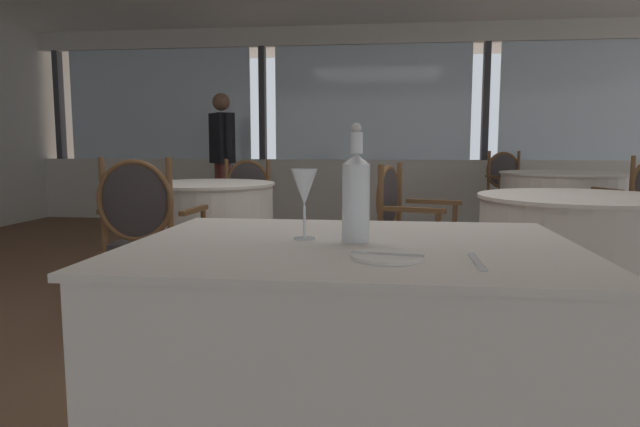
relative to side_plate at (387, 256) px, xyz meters
name	(u,v)px	position (x,y,z in m)	size (l,w,h in m)	color
ground_plane	(347,317)	(-0.23, 1.95, -0.77)	(15.06, 15.06, 0.00)	brown
window_wall_far	(371,145)	(-0.23, 6.30, 0.28)	(9.54, 0.14, 2.62)	beige
foreground_table	(351,371)	(-0.10, 0.22, -0.39)	(1.25, 0.95, 0.77)	white
side_plate	(387,256)	(0.00, 0.00, 0.00)	(0.18, 0.18, 0.01)	white
butter_knife	(387,254)	(0.00, 0.00, 0.01)	(0.18, 0.02, 0.00)	silver
dinner_fork	(477,262)	(0.21, -0.02, 0.00)	(0.19, 0.02, 0.00)	silver
water_bottle	(356,195)	(-0.09, 0.24, 0.13)	(0.08, 0.08, 0.34)	white
wine_glass	(304,189)	(-0.24, 0.25, 0.14)	(0.08, 0.08, 0.21)	white
background_table_0	(207,234)	(-1.35, 2.66, -0.39)	(1.03, 1.03, 0.77)	white
dining_chair_0_0	(244,201)	(-1.30, 3.59, -0.23)	(0.55, 0.49, 0.91)	brown
dining_chair_0_1	(146,229)	(-1.39, 1.71, -0.21)	(0.55, 0.49, 0.98)	brown
background_table_1	(562,209)	(1.80, 4.69, -0.39)	(1.27, 1.27, 0.77)	white
dining_chair_1_0	(508,185)	(1.45, 5.70, -0.21)	(0.63, 0.58, 0.97)	brown
background_table_2	(575,263)	(1.05, 1.88, -0.39)	(1.09, 1.09, 0.77)	white
dining_chair_2_0	(407,225)	(0.13, 2.17, -0.23)	(0.58, 0.62, 0.93)	brown
diner_person_0	(222,152)	(-2.05, 5.44, 0.19)	(0.38, 0.43, 1.68)	brown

